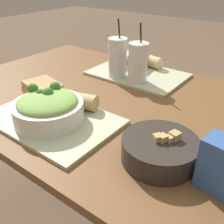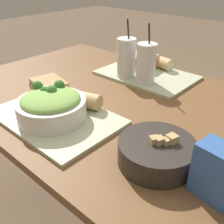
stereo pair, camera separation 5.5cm
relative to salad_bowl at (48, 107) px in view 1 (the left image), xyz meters
name	(u,v)px [view 1 (the left image)]	position (x,y,z in m)	size (l,w,h in m)	color
ground_plane	(106,220)	(0.01, 0.27, -0.81)	(12.00, 12.00, 0.00)	brown
dining_table	(104,117)	(0.01, 0.27, -0.16)	(1.33, 0.91, 0.75)	brown
tray_near	(53,120)	(0.00, 0.01, -0.05)	(0.43, 0.29, 0.01)	#B2BC99
tray_far	(137,74)	(0.00, 0.54, -0.05)	(0.43, 0.29, 0.01)	#B2BC99
salad_bowl	(48,107)	(0.00, 0.00, 0.00)	(0.23, 0.23, 0.11)	white
soup_bowl	(160,149)	(0.38, 0.05, -0.02)	(0.20, 0.20, 0.09)	#2D2823
sandwich_near	(43,91)	(-0.14, 0.09, -0.01)	(0.16, 0.14, 0.06)	tan
baguette_near	(83,101)	(0.04, 0.13, -0.02)	(0.11, 0.08, 0.06)	tan
sandwich_far	(132,60)	(-0.07, 0.60, -0.01)	(0.16, 0.12, 0.06)	tan
baguette_far	(153,62)	(0.02, 0.65, -0.02)	(0.10, 0.07, 0.06)	tan
drink_cup_dark	(118,59)	(-0.05, 0.45, 0.03)	(0.08, 0.08, 0.25)	silver
drink_cup_red	(138,64)	(0.05, 0.45, 0.03)	(0.08, 0.08, 0.25)	silver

